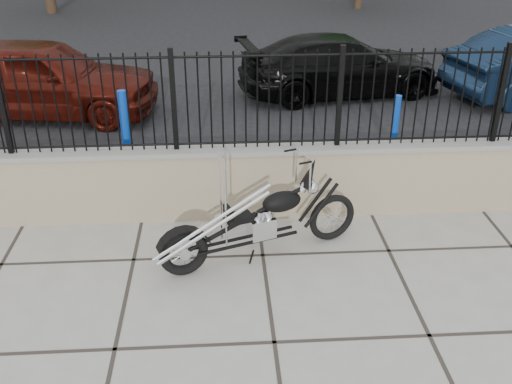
{
  "coord_description": "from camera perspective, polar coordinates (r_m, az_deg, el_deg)",
  "views": [
    {
      "loc": [
        -0.45,
        -4.37,
        3.88
      ],
      "look_at": [
        -0.06,
        1.78,
        0.7
      ],
      "focal_mm": 42.0,
      "sensor_mm": 36.0,
      "label": 1
    }
  ],
  "objects": [
    {
      "name": "retaining_wall",
      "position": [
        7.68,
        0.12,
        1.06
      ],
      "size": [
        14.0,
        0.36,
        0.96
      ],
      "primitive_type": "cube",
      "color": "gray",
      "rests_on": "ground_plane"
    },
    {
      "name": "car_black",
      "position": [
        12.5,
        8.06,
        11.86
      ],
      "size": [
        4.35,
        2.34,
        1.2
      ],
      "primitive_type": "imported",
      "rotation": [
        0.0,
        0.0,
        1.74
      ],
      "color": "black",
      "rests_on": "parking_lot"
    },
    {
      "name": "iron_fence",
      "position": [
        7.26,
        0.13,
        8.72
      ],
      "size": [
        14.0,
        0.08,
        1.2
      ],
      "primitive_type": "cube",
      "color": "black",
      "rests_on": "retaining_wall"
    },
    {
      "name": "chopper_motorcycle",
      "position": [
        6.67,
        0.16,
        -1.18
      ],
      "size": [
        2.32,
        1.16,
        1.39
      ],
      "primitive_type": null,
      "rotation": [
        0.0,
        0.0,
        0.34
      ],
      "color": "black",
      "rests_on": "ground_plane"
    },
    {
      "name": "parking_lot",
      "position": [
        17.31,
        -2.12,
        14.38
      ],
      "size": [
        30.0,
        30.0,
        0.0
      ],
      "primitive_type": "plane",
      "color": "black",
      "rests_on": "ground"
    },
    {
      "name": "bollard_a",
      "position": [
        9.49,
        -12.39,
        6.21
      ],
      "size": [
        0.16,
        0.16,
        1.12
      ],
      "primitive_type": "cylinder",
      "rotation": [
        0.0,
        0.0,
        -0.25
      ],
      "color": "#0C3CB4",
      "rests_on": "ground_plane"
    },
    {
      "name": "bollard_b",
      "position": [
        9.77,
        13.1,
        6.25
      ],
      "size": [
        0.13,
        0.13,
        0.96
      ],
      "primitive_type": "cylinder",
      "rotation": [
        0.0,
        0.0,
        0.13
      ],
      "color": "#0B3EAB",
      "rests_on": "ground_plane"
    },
    {
      "name": "ground_plane",
      "position": [
        5.86,
        1.76,
        -14.14
      ],
      "size": [
        90.0,
        90.0,
        0.0
      ],
      "primitive_type": "plane",
      "color": "#99968E",
      "rests_on": "ground"
    },
    {
      "name": "car_red",
      "position": [
        11.81,
        -19.76,
        10.21
      ],
      "size": [
        4.39,
        2.23,
        1.43
      ],
      "primitive_type": "imported",
      "rotation": [
        0.0,
        0.0,
        1.44
      ],
      "color": "#49100A",
      "rests_on": "parking_lot"
    }
  ]
}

